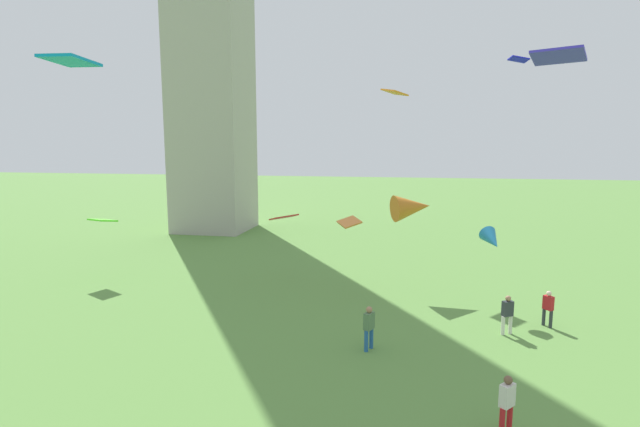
{
  "coord_description": "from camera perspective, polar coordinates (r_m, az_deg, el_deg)",
  "views": [
    {
      "loc": [
        4.57,
        -0.58,
        8.19
      ],
      "look_at": [
        0.4,
        21.15,
        4.98
      ],
      "focal_mm": 26.99,
      "sensor_mm": 36.0,
      "label": 1
    }
  ],
  "objects": [
    {
      "name": "kite_flying_5",
      "position": [
        24.59,
        19.74,
        -2.97
      ],
      "size": [
        1.24,
        1.6,
        1.24
      ],
      "rotation": [
        0.0,
        0.0,
        0.33
      ],
      "color": "#227EB6"
    },
    {
      "name": "kite_flying_8",
      "position": [
        28.15,
        -4.31,
        -0.43
      ],
      "size": [
        1.81,
        1.77,
        0.43
      ],
      "rotation": [
        0.0,
        0.0,
        3.84
      ],
      "color": "#BA3327"
    },
    {
      "name": "kite_flying_7",
      "position": [
        25.13,
        3.48,
        -1.01
      ],
      "size": [
        1.5,
        1.66,
        0.48
      ],
      "rotation": [
        0.0,
        0.0,
        2.05
      ],
      "color": "orange"
    },
    {
      "name": "kite_flying_1",
      "position": [
        17.99,
        -27.48,
        15.78
      ],
      "size": [
        1.34,
        1.83,
        0.15
      ],
      "rotation": [
        0.0,
        0.0,
        4.8
      ],
      "color": "#0A8AC4"
    },
    {
      "name": "kite_flying_3",
      "position": [
        18.0,
        26.39,
        16.39
      ],
      "size": [
        1.87,
        1.62,
        0.38
      ],
      "rotation": [
        0.0,
        0.0,
        5.86
      ],
      "color": "#3C2FC9"
    },
    {
      "name": "kite_flying_2",
      "position": [
        33.05,
        22.49,
        16.54
      ],
      "size": [
        1.25,
        0.98,
        0.37
      ],
      "rotation": [
        0.0,
        0.0,
        3.37
      ],
      "color": "#1211E3"
    },
    {
      "name": "kite_flying_4",
      "position": [
        27.49,
        10.89,
        0.73
      ],
      "size": [
        2.62,
        2.26,
        1.63
      ],
      "rotation": [
        0.0,
        0.0,
        1.98
      ],
      "color": "#BD691B"
    },
    {
      "name": "person_1",
      "position": [
        24.31,
        25.42,
        -9.93
      ],
      "size": [
        0.46,
        0.49,
        1.66
      ],
      "rotation": [
        0.0,
        0.0,
        5.38
      ],
      "color": "#2D3338",
      "rests_on": "ground_plane"
    },
    {
      "name": "person_0",
      "position": [
        15.5,
        21.29,
        -20.02
      ],
      "size": [
        0.5,
        0.51,
        1.75
      ],
      "rotation": [
        0.0,
        0.0,
        3.99
      ],
      "color": "red",
      "rests_on": "ground_plane"
    },
    {
      "name": "person_3",
      "position": [
        19.76,
        5.83,
        -13.07
      ],
      "size": [
        0.45,
        0.54,
        1.8
      ],
      "rotation": [
        0.0,
        0.0,
        4.26
      ],
      "color": "#235693",
      "rests_on": "ground_plane"
    },
    {
      "name": "kite_flying_9",
      "position": [
        32.13,
        8.82,
        14.02
      ],
      "size": [
        1.85,
        2.0,
        0.59
      ],
      "rotation": [
        0.0,
        0.0,
        5.34
      ],
      "color": "orange"
    },
    {
      "name": "kite_flying_0",
      "position": [
        31.81,
        -24.38,
        -0.73
      ],
      "size": [
        1.93,
        1.71,
        0.31
      ],
      "rotation": [
        0.0,
        0.0,
        5.82
      ],
      "color": "#4CE91A"
    },
    {
      "name": "person_4",
      "position": [
        22.66,
        21.33,
        -10.88
      ],
      "size": [
        0.52,
        0.44,
        1.73
      ],
      "rotation": [
        0.0,
        0.0,
        3.64
      ],
      "color": "silver",
      "rests_on": "ground_plane"
    }
  ]
}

